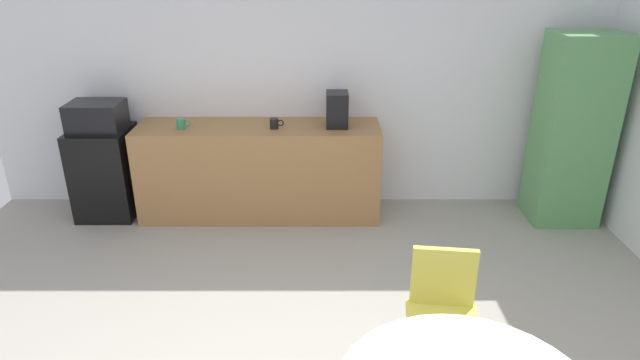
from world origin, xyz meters
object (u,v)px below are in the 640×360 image
at_px(locker_cabinet, 570,131).
at_px(coffee_maker, 335,109).
at_px(mug_white, 273,123).
at_px(chair_yellow, 442,302).
at_px(mug_green, 180,124).
at_px(mini_fridge, 104,173).
at_px(microwave, 94,116).

bearing_deg(locker_cabinet, coffee_maker, 177.34).
bearing_deg(coffee_maker, mug_white, -172.80).
relative_size(chair_yellow, mug_green, 6.43).
bearing_deg(mug_white, mini_fridge, 177.49).
distance_m(mug_green, coffee_maker, 1.43).
relative_size(mug_white, mug_green, 1.00).
bearing_deg(mini_fridge, chair_yellow, -38.33).
bearing_deg(mug_green, mini_fridge, 174.29).
height_order(microwave, locker_cabinet, locker_cabinet).
xyz_separation_m(mini_fridge, mug_white, (1.65, -0.07, 0.51)).
xyz_separation_m(mug_white, mug_green, (-0.85, -0.01, 0.00)).
distance_m(mini_fridge, mug_white, 1.73).
xyz_separation_m(mug_green, coffee_maker, (1.43, 0.08, 0.11)).
distance_m(mug_white, coffee_maker, 0.59).
bearing_deg(mini_fridge, coffee_maker, 0.00).
bearing_deg(coffee_maker, chair_yellow, -75.68).
height_order(chair_yellow, mug_white, mug_white).
bearing_deg(microwave, locker_cabinet, -1.31).
distance_m(microwave, mug_green, 0.81).
xyz_separation_m(microwave, chair_yellow, (2.79, -2.20, -0.47)).
xyz_separation_m(chair_yellow, mug_green, (-1.99, 2.12, 0.43)).
relative_size(locker_cabinet, mug_green, 13.71).
xyz_separation_m(locker_cabinet, chair_yellow, (-1.59, -2.10, -0.36)).
relative_size(microwave, mug_green, 3.72).
relative_size(microwave, coffee_maker, 1.50).
bearing_deg(chair_yellow, mug_white, 118.06).
height_order(chair_yellow, coffee_maker, coffee_maker).
distance_m(mini_fridge, microwave, 0.56).
distance_m(microwave, locker_cabinet, 4.38).
bearing_deg(microwave, mug_green, -5.71).
xyz_separation_m(mini_fridge, coffee_maker, (2.23, 0.00, 0.63)).
bearing_deg(mini_fridge, locker_cabinet, -1.31).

